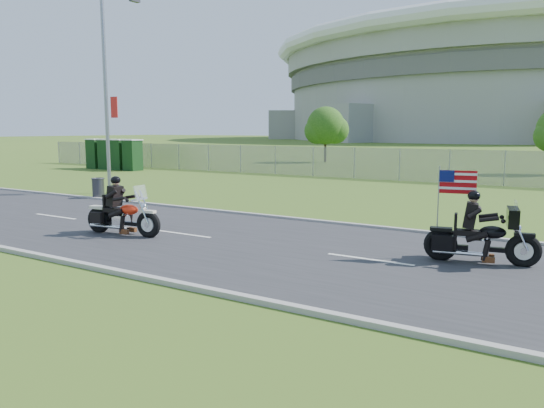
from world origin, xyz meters
The scene contains 15 objects.
ground centered at (0.00, 0.00, 0.00)m, with size 420.00×420.00×0.00m, color #395B1C.
road centered at (0.00, 0.00, 0.02)m, with size 120.00×8.00×0.04m, color #28282B.
curb_north centered at (0.00, 4.05, 0.05)m, with size 120.00×0.18×0.12m, color #9E9B93.
curb_south centered at (0.00, -4.05, 0.05)m, with size 120.00×0.18×0.12m, color #9E9B93.
fence centered at (-5.00, 20.00, 1.00)m, with size 60.00×0.03×2.00m, color gray.
stadium centered at (-20.00, 170.00, 15.58)m, with size 140.40×140.40×29.20m.
streetlight centered at (-11.98, 6.22, 5.64)m, with size 0.90×2.46×10.00m.
porta_toilet_a centered at (-22.00, 17.00, 1.15)m, with size 1.10×1.10×2.30m, color black.
porta_toilet_b centered at (-23.40, 17.00, 1.15)m, with size 1.10×1.10×2.30m, color black.
porta_toilet_c centered at (-24.80, 17.00, 1.15)m, with size 1.10×1.10×2.30m, color black.
porta_toilet_d centered at (-26.20, 17.00, 1.15)m, with size 1.10×1.10×2.30m, color black.
tree_fence_mid centered at (-13.95, 34.04, 3.30)m, with size 3.96×3.69×5.30m.
motorcycle_lead centered at (-3.44, -1.01, 0.57)m, with size 2.67×0.87×1.80m.
motorcycle_follow centered at (6.32, 1.08, 0.60)m, with size 2.60×1.06×2.18m.
trash_can centered at (-10.87, 4.35, 0.46)m, with size 0.54×0.54×0.93m, color #35353A.
Camera 1 is at (8.61, -11.84, 3.16)m, focal length 35.00 mm.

